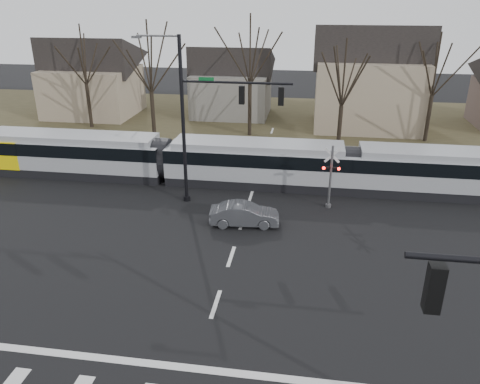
# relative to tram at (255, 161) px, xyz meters

# --- Properties ---
(ground) EXTENTS (140.00, 140.00, 0.00)m
(ground) POSITION_rel_tram_xyz_m (0.02, -16.00, -1.66)
(ground) COLOR black
(grass_verge) EXTENTS (140.00, 28.00, 0.01)m
(grass_verge) POSITION_rel_tram_xyz_m (0.02, 16.00, -1.66)
(grass_verge) COLOR #38331E
(grass_verge) RESTS_ON ground
(stop_line) EXTENTS (28.00, 0.35, 0.01)m
(stop_line) POSITION_rel_tram_xyz_m (0.02, -17.80, -1.65)
(stop_line) COLOR silver
(stop_line) RESTS_ON ground
(lane_dashes) EXTENTS (0.18, 30.00, 0.01)m
(lane_dashes) POSITION_rel_tram_xyz_m (0.02, -0.00, -1.65)
(lane_dashes) COLOR silver
(lane_dashes) RESTS_ON ground
(rail_pair) EXTENTS (90.00, 1.52, 0.06)m
(rail_pair) POSITION_rel_tram_xyz_m (0.02, -0.20, -1.63)
(rail_pair) COLOR #59595E
(rail_pair) RESTS_ON ground
(tram) EXTENTS (40.21, 2.99, 3.05)m
(tram) POSITION_rel_tram_xyz_m (0.00, 0.00, 0.00)
(tram) COLOR gray
(tram) RESTS_ON ground
(sedan) EXTENTS (2.17, 4.24, 1.31)m
(sedan) POSITION_rel_tram_xyz_m (0.17, -6.37, -1.01)
(sedan) COLOR #3F4044
(sedan) RESTS_ON ground
(signal_pole_far) EXTENTS (9.28, 0.44, 10.20)m
(signal_pole_far) POSITION_rel_tram_xyz_m (-2.39, -3.50, 4.04)
(signal_pole_far) COLOR black
(signal_pole_far) RESTS_ON ground
(rail_crossing_signal) EXTENTS (1.08, 0.36, 4.00)m
(rail_crossing_signal) POSITION_rel_tram_xyz_m (5.02, -3.21, 0.22)
(rail_crossing_signal) COLOR #59595B
(rail_crossing_signal) RESTS_ON ground
(tree_row) EXTENTS (59.20, 7.20, 10.00)m
(tree_row) POSITION_rel_tram_xyz_m (2.02, 10.00, 3.34)
(tree_row) COLOR black
(tree_row) RESTS_ON ground
(house_a) EXTENTS (9.72, 8.64, 8.60)m
(house_a) POSITION_rel_tram_xyz_m (-19.98, 18.00, 2.80)
(house_a) COLOR gray
(house_a) RESTS_ON ground
(house_b) EXTENTS (8.64, 7.56, 7.65)m
(house_b) POSITION_rel_tram_xyz_m (-4.98, 20.00, 2.31)
(house_b) COLOR slate
(house_b) RESTS_ON ground
(house_c) EXTENTS (10.80, 8.64, 10.10)m
(house_c) POSITION_rel_tram_xyz_m (9.02, 17.00, 3.57)
(house_c) COLOR gray
(house_c) RESTS_ON ground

